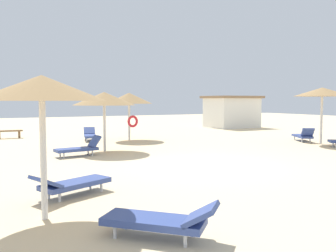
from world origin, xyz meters
TOP-DOWN VIEW (x-y plane):
  - ground_plane at (0.00, 0.00)m, footprint 80.00×80.00m
  - parasol_0 at (8.68, 2.41)m, footprint 2.85×2.85m
  - parasol_1 at (-5.93, -3.29)m, footprint 2.40×2.40m
  - parasol_2 at (-2.13, 5.07)m, footprint 2.79×2.79m
  - parasol_3 at (0.53, 8.87)m, footprint 2.65×2.65m
  - lounger_0 at (8.87, 3.74)m, footprint 1.44×1.93m
  - lounger_1 at (-5.12, -1.86)m, footprint 2.01×1.35m
  - lounger_2 at (-3.45, 4.24)m, footprint 1.91×0.88m
  - lounger_3 at (-1.57, 9.64)m, footprint 1.02×1.98m
  - lounger_6 at (-4.37, -5.19)m, footprint 1.80×1.80m
  - bench_0 at (-5.57, 13.07)m, footprint 1.52×0.47m
  - beach_cabana at (11.80, 14.02)m, footprint 4.25×3.44m

SIDE VIEW (x-z plane):
  - ground_plane at x=0.00m, z-range 0.00..0.00m
  - lounger_1 at x=-5.12m, z-range 0.00..0.62m
  - lounger_6 at x=-4.37m, z-range -0.01..0.64m
  - lounger_3 at x=-1.57m, z-range -0.04..0.68m
  - lounger_0 at x=8.87m, z-range -0.08..0.73m
  - lounger_2 at x=-3.45m, z-range -0.08..0.73m
  - bench_0 at x=-5.57m, z-range 0.10..0.59m
  - beach_cabana at x=11.80m, z-range 0.02..2.69m
  - parasol_2 at x=-2.13m, z-range 1.02..3.68m
  - parasol_3 at x=0.53m, z-range 1.02..3.74m
  - parasol_1 at x=-5.93m, z-range 1.12..3.87m
  - parasol_0 at x=8.68m, z-range 1.23..4.18m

